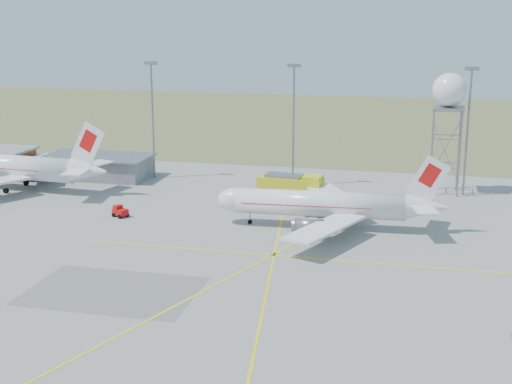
% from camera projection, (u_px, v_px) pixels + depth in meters
% --- Properties ---
extents(ground, '(400.00, 400.00, 0.00)m').
position_uv_depth(ground, '(266.00, 382.00, 57.03)').
color(ground, gray).
rests_on(ground, ground).
extents(grass_strip, '(400.00, 120.00, 0.03)m').
position_uv_depth(grass_strip, '(380.00, 123.00, 189.04)').
color(grass_strip, '#5E6739').
rests_on(grass_strip, ground).
extents(building_grey, '(19.00, 10.00, 3.90)m').
position_uv_depth(building_grey, '(98.00, 166.00, 126.95)').
color(building_grey, gray).
rests_on(building_grey, ground).
extents(mast_a, '(2.20, 0.50, 20.50)m').
position_uv_depth(mast_a, '(152.00, 110.00, 124.11)').
color(mast_a, gray).
rests_on(mast_a, ground).
extents(mast_b, '(2.20, 0.50, 20.50)m').
position_uv_depth(mast_b, '(293.00, 115.00, 118.52)').
color(mast_b, gray).
rests_on(mast_b, ground).
extents(mast_c, '(2.20, 0.50, 20.50)m').
position_uv_depth(mast_c, '(468.00, 121.00, 112.27)').
color(mast_c, gray).
rests_on(mast_c, ground).
extents(airliner_main, '(31.34, 30.42, 10.66)m').
position_uv_depth(airliner_main, '(324.00, 205.00, 96.89)').
color(airliner_main, white).
rests_on(airliner_main, ground).
extents(airliner_far, '(35.24, 34.19, 11.98)m').
position_uv_depth(airliner_far, '(7.00, 167.00, 118.22)').
color(airliner_far, white).
rests_on(airliner_far, ground).
extents(radar_tower, '(5.37, 5.37, 19.45)m').
position_uv_depth(radar_tower, '(447.00, 127.00, 113.84)').
color(radar_tower, gray).
rests_on(radar_tower, ground).
extents(fire_truck, '(10.52, 5.05, 4.08)m').
position_uv_depth(fire_truck, '(292.00, 187.00, 111.95)').
color(fire_truck, gold).
rests_on(fire_truck, ground).
extents(baggage_tug, '(2.53, 2.41, 1.66)m').
position_uv_depth(baggage_tug, '(120.00, 212.00, 102.77)').
color(baggage_tug, '#B60D0D').
rests_on(baggage_tug, ground).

